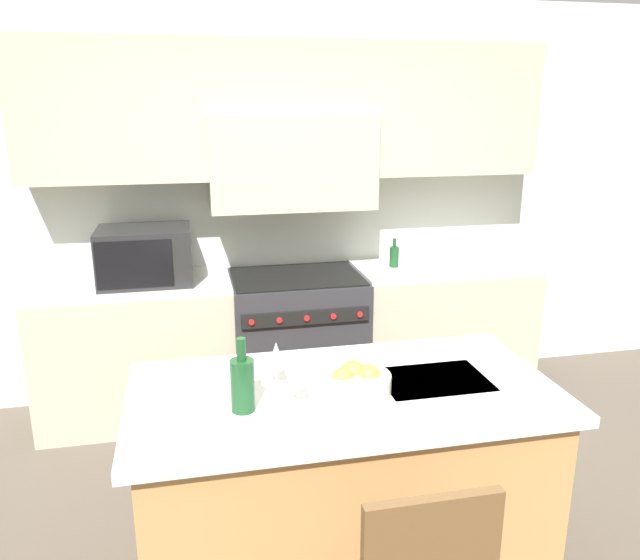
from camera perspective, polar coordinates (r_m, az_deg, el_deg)
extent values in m
cube|color=silver|center=(4.38, -3.09, 7.07)|extent=(10.00, 0.06, 2.70)
cube|color=#B2AD93|center=(4.13, -2.76, 15.24)|extent=(3.33, 0.34, 0.85)
cube|color=#B2AD93|center=(4.12, -2.63, 10.71)|extent=(1.07, 0.40, 0.60)
cube|color=#B2AD93|center=(4.26, -16.33, -6.46)|extent=(1.23, 0.62, 0.90)
cube|color=silver|center=(4.11, -16.84, -0.46)|extent=(1.23, 0.62, 0.03)
cube|color=#B2AD93|center=(4.59, 10.91, -4.45)|extent=(1.23, 0.62, 0.90)
cube|color=silver|center=(4.45, 11.22, 1.17)|extent=(1.23, 0.62, 0.03)
cube|color=#2D2D33|center=(4.28, -2.13, -5.61)|extent=(0.87, 0.66, 0.91)
cube|color=black|center=(4.13, -2.19, 0.34)|extent=(0.84, 0.61, 0.01)
cube|color=black|center=(3.86, -1.27, -3.44)|extent=(0.80, 0.02, 0.09)
cylinder|color=#B21E1E|center=(3.80, -6.29, -3.84)|extent=(0.04, 0.02, 0.04)
cylinder|color=#B21E1E|center=(3.82, -3.75, -3.67)|extent=(0.04, 0.02, 0.04)
cylinder|color=#B21E1E|center=(3.85, -1.24, -3.49)|extent=(0.04, 0.02, 0.04)
cylinder|color=#B21E1E|center=(3.88, 1.23, -3.32)|extent=(0.04, 0.02, 0.04)
cylinder|color=#B21E1E|center=(3.92, 3.65, -3.13)|extent=(0.04, 0.02, 0.04)
cube|color=black|center=(4.05, -15.70, 2.18)|extent=(0.57, 0.42, 0.35)
cube|color=black|center=(3.85, -16.62, 1.38)|extent=(0.44, 0.01, 0.29)
cube|color=#B7844C|center=(2.79, 2.10, -18.81)|extent=(1.61, 0.80, 0.88)
cube|color=silver|center=(2.56, 2.20, -10.28)|extent=(1.71, 0.87, 0.04)
cube|color=#2D2D30|center=(2.66, 10.36, -9.03)|extent=(0.44, 0.32, 0.01)
cylinder|color=#B2B2B7|center=(2.82, 8.89, -7.38)|extent=(0.02, 0.02, 0.00)
cylinder|color=#194723|center=(2.35, -7.09, -9.55)|extent=(0.09, 0.09, 0.20)
cylinder|color=#194723|center=(2.29, -7.21, -6.31)|extent=(0.03, 0.03, 0.09)
cylinder|color=white|center=(2.42, -1.98, -11.23)|extent=(0.06, 0.06, 0.01)
cylinder|color=white|center=(2.40, -1.99, -10.38)|extent=(0.01, 0.01, 0.07)
cone|color=white|center=(2.36, -2.01, -8.41)|extent=(0.07, 0.07, 0.11)
cylinder|color=white|center=(2.57, -3.97, -9.51)|extent=(0.06, 0.06, 0.01)
cylinder|color=white|center=(2.55, -3.99, -8.69)|extent=(0.01, 0.01, 0.07)
cone|color=white|center=(2.52, -4.03, -6.82)|extent=(0.07, 0.07, 0.11)
cylinder|color=silver|center=(2.51, 3.28, -9.36)|extent=(0.28, 0.28, 0.07)
sphere|color=gold|center=(2.49, 2.08, -8.99)|extent=(0.09, 0.09, 0.09)
sphere|color=gold|center=(2.51, 4.47, -8.78)|extent=(0.10, 0.10, 0.10)
sphere|color=gold|center=(2.54, 3.03, -8.53)|extent=(0.11, 0.11, 0.11)
cylinder|color=#194723|center=(4.33, 6.79, 2.12)|extent=(0.06, 0.06, 0.14)
cylinder|color=#194723|center=(4.30, 6.84, 3.41)|extent=(0.02, 0.02, 0.06)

